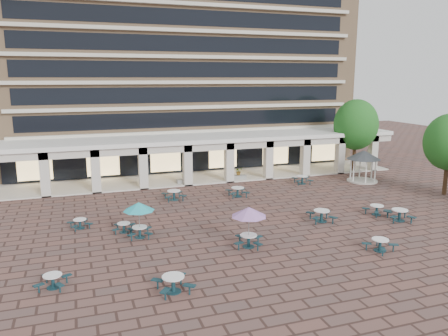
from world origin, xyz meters
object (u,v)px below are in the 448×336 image
at_px(gazebo, 364,158).
at_px(picnic_table_2, 380,244).
at_px(picnic_table_0, 53,280).
at_px(planter_left, 185,180).
at_px(planter_right, 239,175).
at_px(picnic_table_1, 173,282).

bearing_deg(gazebo, picnic_table_2, -122.93).
height_order(picnic_table_0, picnic_table_2, picnic_table_2).
height_order(picnic_table_2, planter_left, planter_left).
bearing_deg(picnic_table_0, planter_left, 76.38).
height_order(picnic_table_0, planter_right, planter_right).
bearing_deg(planter_left, picnic_table_1, -105.15).
bearing_deg(picnic_table_2, picnic_table_1, 165.81).
height_order(picnic_table_0, planter_left, planter_left).
height_order(picnic_table_1, picnic_table_2, picnic_table_1).
distance_m(picnic_table_0, planter_left, 21.88).
distance_m(picnic_table_1, planter_left, 21.86).
bearing_deg(picnic_table_1, picnic_table_0, 150.34).
distance_m(picnic_table_1, picnic_table_2, 12.82).
height_order(picnic_table_2, gazebo, gazebo).
height_order(picnic_table_0, gazebo, gazebo).
bearing_deg(picnic_table_2, gazebo, 38.24).
xyz_separation_m(gazebo, planter_left, (-17.07, 4.61, -1.88)).
bearing_deg(picnic_table_1, gazebo, 29.06).
relative_size(picnic_table_2, gazebo, 0.60).
relative_size(picnic_table_1, planter_left, 1.33).
distance_m(picnic_table_0, picnic_table_1, 5.99).
bearing_deg(planter_right, planter_left, 180.00).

